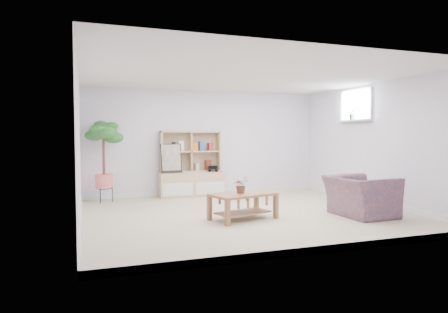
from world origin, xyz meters
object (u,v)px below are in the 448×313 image
object	(u,v)px
storage_unit	(191,164)
coffee_table	(243,206)
floor_tree	(104,162)
armchair	(361,193)

from	to	relation	value
storage_unit	coffee_table	xyz separation A→B (m)	(0.17, -2.66, -0.52)
floor_tree	coffee_table	bearing A→B (deg)	-50.22
storage_unit	floor_tree	bearing A→B (deg)	-174.26
floor_tree	armchair	bearing A→B (deg)	-35.53
storage_unit	armchair	world-z (taller)	storage_unit
floor_tree	armchair	size ratio (longest dim) A/B	1.61
storage_unit	armchair	xyz separation A→B (m)	(2.15, -3.08, -0.35)
coffee_table	armchair	xyz separation A→B (m)	(1.98, -0.41, 0.17)
armchair	storage_unit	bearing A→B (deg)	33.55
storage_unit	coffee_table	world-z (taller)	storage_unit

